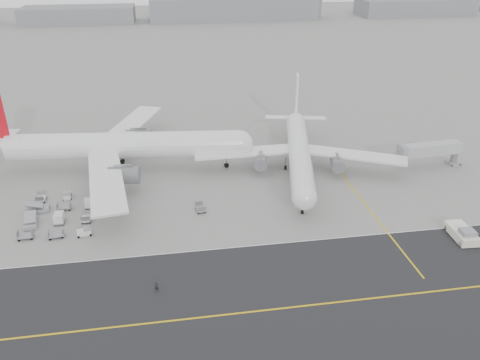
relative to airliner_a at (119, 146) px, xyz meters
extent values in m
plane|color=gray|center=(18.79, -32.02, -5.99)|extent=(700.00, 700.00, 0.00)
cube|color=#262628|center=(23.79, -50.02, -5.98)|extent=(220.00, 32.00, 0.02)
cube|color=gold|center=(23.79, -50.02, -5.96)|extent=(220.00, 0.30, 0.01)
cube|color=silver|center=(23.79, -34.22, -5.96)|extent=(220.00, 0.25, 0.01)
cube|color=gold|center=(48.79, -27.02, -5.97)|extent=(0.30, 40.00, 0.01)
cylinder|color=white|center=(1.49, -0.16, 0.02)|extent=(51.52, 11.13, 5.87)
sphere|color=white|center=(26.95, -2.80, 0.02)|extent=(5.75, 5.75, 5.75)
cone|color=white|center=(-25.21, 2.62, 0.46)|extent=(10.48, 6.29, 5.28)
cube|color=white|center=(-25.60, 7.84, 0.61)|extent=(3.76, 9.60, 0.25)
cube|color=white|center=(-1.35, -15.39, -0.71)|extent=(10.12, 28.69, 0.45)
cube|color=white|center=(1.85, 15.34, -0.71)|extent=(15.45, 28.54, 0.45)
cylinder|color=slate|center=(1.64, -10.84, -2.18)|extent=(6.59, 4.26, 3.64)
cylinder|color=slate|center=(3.83, 10.27, -2.18)|extent=(6.59, 4.26, 3.64)
cylinder|color=black|center=(23.85, -2.48, -5.44)|extent=(1.15, 0.61, 1.11)
cylinder|color=black|center=(-0.73, -3.46, -5.44)|extent=(1.15, 0.61, 1.11)
cylinder|color=black|center=(-0.01, 3.54, -5.44)|extent=(1.15, 0.61, 1.11)
cylinder|color=gray|center=(23.85, -2.48, -3.90)|extent=(0.36, 0.36, 3.08)
cylinder|color=white|center=(39.45, -7.66, -1.19)|extent=(13.62, 40.89, 4.68)
sphere|color=white|center=(34.93, -27.59, -1.19)|extent=(4.59, 4.59, 4.59)
cone|color=white|center=(44.19, 13.23, -0.84)|extent=(5.88, 8.71, 4.22)
cube|color=white|center=(44.31, 13.72, 5.64)|extent=(1.48, 4.48, 9.97)
cube|color=white|center=(40.35, 14.87, -0.72)|extent=(7.79, 3.84, 0.25)
cube|color=white|center=(48.37, 13.05, -0.72)|extent=(7.79, 3.84, 0.25)
cube|color=white|center=(27.64, -3.96, -1.78)|extent=(22.53, 5.46, 0.45)
cube|color=white|center=(51.70, -9.42, -1.78)|extent=(22.26, 14.56, 0.45)
cylinder|color=slate|center=(30.97, -6.76, -2.95)|extent=(3.94, 5.50, 2.90)
cylinder|color=slate|center=(47.49, -10.51, -2.95)|extent=(3.94, 5.50, 2.90)
cylinder|color=black|center=(35.48, -25.16, -5.48)|extent=(0.71, 1.10, 1.02)
cylinder|color=black|center=(37.04, -5.58, -5.48)|extent=(0.71, 1.10, 1.02)
cylinder|color=black|center=(42.52, -6.83, -5.48)|extent=(0.71, 1.10, 1.02)
cylinder|color=gray|center=(35.48, -25.16, -4.25)|extent=(0.36, 0.36, 2.46)
cube|color=white|center=(60.77, -37.51, -5.08)|extent=(3.63, 6.86, 1.51)
cube|color=#97979C|center=(60.68, -39.02, -3.94)|extent=(2.50, 2.29, 0.97)
cylinder|color=gray|center=(61.02, -33.42, -5.45)|extent=(0.34, 2.81, 0.17)
cylinder|color=black|center=(59.22, -40.01, -5.51)|extent=(0.49, 0.99, 0.97)
cylinder|color=black|center=(62.01, -40.18, -5.51)|extent=(0.49, 0.99, 0.97)
cylinder|color=black|center=(59.53, -34.85, -5.51)|extent=(0.49, 0.99, 0.97)
cylinder|color=black|center=(62.33, -35.01, -5.51)|extent=(0.49, 0.99, 0.97)
cylinder|color=gray|center=(76.45, -8.96, -4.05)|extent=(1.56, 1.56, 3.89)
cube|color=#97979C|center=(76.45, -8.96, -5.65)|extent=(2.70, 2.70, 0.68)
cube|color=#A3A2A7|center=(69.66, -9.44, -1.52)|extent=(14.75, 3.76, 2.53)
cube|color=#97979C|center=(62.67, -9.94, -1.52)|extent=(1.39, 3.19, 2.92)
cylinder|color=black|center=(77.44, -7.81, -5.70)|extent=(0.33, 0.60, 0.58)
imported|color=black|center=(8.01, -43.51, -5.12)|extent=(0.69, 0.51, 1.75)
camera|label=1|loc=(11.70, -99.25, 40.33)|focal=35.00mm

